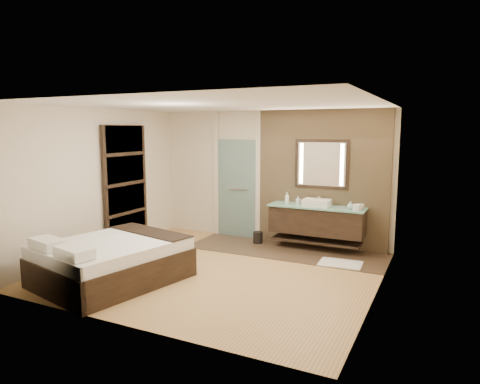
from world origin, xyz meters
The scene contains 15 objects.
floor centered at (0.00, 0.00, 0.00)m, with size 5.00×5.00×0.00m, color olive.
tile_strip centered at (0.60, 1.60, 0.01)m, with size 3.80×1.30×0.01m, color #3A2C1F.
stone_wall centered at (1.10, 2.21, 1.35)m, with size 2.60×0.08×2.70m, color #A0825B.
vanity centered at (1.10, 1.92, 0.58)m, with size 1.85×0.55×0.88m.
mirror_unit centered at (1.10, 2.16, 1.65)m, with size 1.06×0.04×0.96m.
frosted_door centered at (-0.75, 2.20, 1.14)m, with size 1.10×0.12×2.70m.
shoji_partition centered at (-2.43, 0.60, 1.21)m, with size 0.06×1.20×2.40m.
bed centered at (-1.23, -1.16, 0.32)m, with size 2.03×2.33×0.78m.
bath_mat centered at (1.74, 1.21, 0.02)m, with size 0.72×0.50×0.02m, color silver.
waste_bin centered at (-0.10, 1.85, 0.12)m, with size 0.20×0.20×0.24m, color black.
tissue_box centered at (1.87, 1.84, 0.92)m, with size 0.12×0.12×0.10m, color silver.
soap_bottle_a centered at (0.49, 1.91, 0.98)m, with size 0.09×0.09×0.22m, color white.
soap_bottle_b centered at (0.70, 2.00, 0.94)m, with size 0.07×0.07×0.15m, color #B2B2B2.
soap_bottle_c centered at (1.74, 1.87, 0.94)m, with size 0.11×0.11×0.15m, color #A9D4CE.
cup centered at (1.91, 1.94, 0.91)m, with size 0.13×0.13×0.10m, color silver.
Camera 1 is at (3.30, -5.97, 2.31)m, focal length 32.00 mm.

